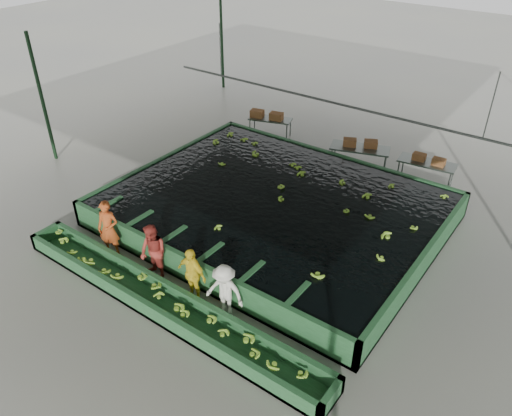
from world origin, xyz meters
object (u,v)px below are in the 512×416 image
Objects in this scene: flotation_tank at (274,209)px; worker_d at (225,292)px; worker_c at (192,274)px; packing_table_left at (270,127)px; packing_table_right at (425,173)px; worker_a at (109,229)px; box_stack_mid at (360,146)px; sorting_trough at (162,302)px; box_stack_left at (267,118)px; box_stack_right at (428,162)px; packing_table_mid at (359,159)px; worker_b at (153,253)px.

flotation_tank is 6.37× the size of worker_d.
packing_table_left is (-4.27, 9.70, -0.38)m from worker_c.
packing_table_right is at bearing 59.48° from flotation_tank.
flotation_tank is 5.20m from worker_a.
box_stack_mid is (-0.84, 9.12, 0.22)m from worker_d.
box_stack_left is at bearing 111.27° from sorting_trough.
flotation_tank is at bearing -120.82° from box_stack_right.
packing_table_right is (3.09, 10.35, 0.21)m from sorting_trough.
worker_c is (0.35, 0.80, 0.55)m from sorting_trough.
packing_table_right is 1.74× the size of box_stack_right.
box_stack_mid is (3.51, 9.12, 0.11)m from worker_a.
flotation_tank is 6.67m from packing_table_left.
box_stack_mid is at bearing 124.84° from packing_table_mid.
worker_d is (4.35, 0.00, -0.11)m from worker_a.
box_stack_left is at bearing 115.02° from worker_b.
flotation_tank is 6.96× the size of box_stack_left.
packing_table_right is at bearing 68.07° from worker_d.
worker_a is 1.05× the size of worker_b.
worker_c is 9.93m from box_stack_right.
packing_table_mid is (0.31, 9.05, -0.30)m from worker_c.
worker_a is at bearing -83.13° from box_stack_left.
worker_c is 9.13m from box_stack_mid.
worker_b is (-1.05, -4.30, 0.40)m from flotation_tank.
box_stack_mid is at bearing -170.65° from box_stack_right.
box_stack_right is at bearing 34.35° from worker_a.
flotation_tank is at bearing 90.00° from sorting_trough.
worker_d is at bearing -23.39° from worker_a.
worker_b is 0.85× the size of packing_table_right.
packing_table_left is at bearing 114.14° from worker_b.
box_stack_left is at bearing -146.45° from packing_table_left.
box_stack_left is at bearing 179.43° from box_stack_right.
packing_table_mid is at bearing 82.82° from worker_d.
worker_a is at bearing 167.82° from worker_d.
box_stack_left is at bearing 107.62° from worker_d.
packing_table_left is 0.45m from box_stack_left.
worker_b is 2.50m from worker_d.
worker_b is at bearing 167.82° from worker_d.
worker_a reaches higher than flotation_tank.
packing_table_left is (-5.37, 9.70, -0.37)m from worker_d.
packing_table_right is at bearing -1.23° from packing_table_left.
packing_table_right is at bearing 75.25° from worker_c.
worker_c is 10.60m from packing_table_left.
box_stack_mid is (0.26, 9.12, 0.20)m from worker_c.
worker_d is at bearing 1.27° from worker_c.
sorting_trough is at bearing -90.00° from flotation_tank.
worker_b is 1.07× the size of worker_c.
worker_c is at bearing -23.39° from worker_a.
worker_d reaches higher than packing_table_mid.
box_stack_left is at bearing 127.36° from flotation_tank.
worker_d is at bearing -99.76° from packing_table_right.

